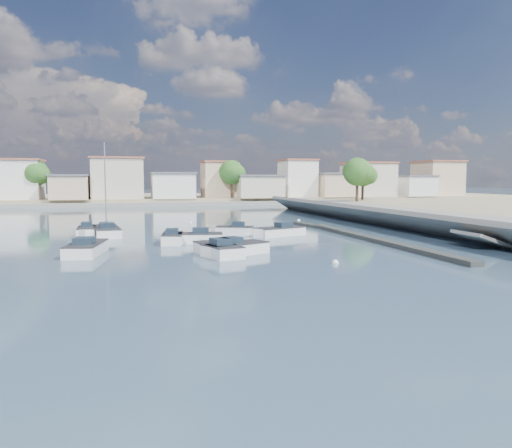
{
  "coord_description": "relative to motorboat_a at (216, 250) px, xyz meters",
  "views": [
    {
      "loc": [
        -13.65,
        -28.5,
        5.36
      ],
      "look_at": [
        -2.51,
        13.82,
        1.4
      ],
      "focal_mm": 35.0,
      "sensor_mm": 36.0,
      "label": 1
    }
  ],
  "objects": [
    {
      "name": "motorboat_e",
      "position": [
        -8.86,
        2.98,
        -0.0
      ],
      "size": [
        2.96,
        5.99,
        1.48
      ],
      "color": "white",
      "rests_on": "ground"
    },
    {
      "name": "motorboat_c",
      "position": [
        -0.76,
        7.21,
        0.0
      ],
      "size": [
        5.16,
        2.46,
        1.48
      ],
      "color": "white",
      "rests_on": "ground"
    },
    {
      "name": "far_town",
      "position": [
        18.2,
        71.03,
        4.56
      ],
      "size": [
        113.01,
        12.8,
        8.35
      ],
      "color": "beige",
      "rests_on": "far_shore_land"
    },
    {
      "name": "breakwater",
      "position": [
        14.39,
        6.8,
        -0.21
      ],
      "size": [
        2.0,
        31.02,
        0.35
      ],
      "color": "black",
      "rests_on": "ground"
    },
    {
      "name": "motorboat_f",
      "position": [
        3.8,
        12.25,
        -0.0
      ],
      "size": [
        4.0,
        2.7,
        1.48
      ],
      "color": "white",
      "rests_on": "ground"
    },
    {
      "name": "sailboat",
      "position": [
        -7.96,
        15.08,
        0.03
      ],
      "size": [
        2.94,
        7.27,
        9.0
      ],
      "color": "white",
      "rests_on": "ground"
    },
    {
      "name": "mooring_buoys",
      "position": [
        10.54,
        10.29,
        -0.33
      ],
      "size": [
        19.16,
        33.86,
        0.41
      ],
      "color": "white",
      "rests_on": "ground"
    },
    {
      "name": "seawall_walkway",
      "position": [
        25.98,
        7.11,
        0.52
      ],
      "size": [
        5.0,
        90.0,
        1.8
      ],
      "primitive_type": "cube",
      "color": "slate",
      "rests_on": "ground"
    },
    {
      "name": "motorboat_b",
      "position": [
        -2.37,
        7.59,
        -0.0
      ],
      "size": [
        2.2,
        4.55,
        1.48
      ],
      "color": "white",
      "rests_on": "ground"
    },
    {
      "name": "shore_trees",
      "position": [
        15.83,
        62.23,
        5.84
      ],
      "size": [
        74.56,
        38.32,
        7.92
      ],
      "color": "#38281E",
      "rests_on": "ground"
    },
    {
      "name": "ground",
      "position": [
        7.48,
        34.11,
        -0.38
      ],
      "size": [
        400.0,
        400.0,
        0.0
      ],
      "primitive_type": "plane",
      "color": "#2D435B",
      "rests_on": "ground"
    },
    {
      "name": "motorboat_d",
      "position": [
        7.62,
        10.11,
        -0.0
      ],
      "size": [
        5.43,
        3.5,
        1.48
      ],
      "color": "white",
      "rests_on": "ground"
    },
    {
      "name": "motorboat_g",
      "position": [
        -9.75,
        14.74,
        0.0
      ],
      "size": [
        1.71,
        4.72,
        1.48
      ],
      "color": "white",
      "rests_on": "ground"
    },
    {
      "name": "far_shore_quay",
      "position": [
        7.48,
        65.11,
        0.02
      ],
      "size": [
        160.0,
        2.5,
        0.8
      ],
      "primitive_type": "cube",
      "color": "slate",
      "rests_on": "ground"
    },
    {
      "name": "motorboat_h",
      "position": [
        1.62,
        0.06,
        -0.0
      ],
      "size": [
        5.3,
        3.88,
        1.48
      ],
      "color": "white",
      "rests_on": "ground"
    },
    {
      "name": "far_shore_land",
      "position": [
        7.48,
        86.11,
        0.32
      ],
      "size": [
        160.0,
        40.0,
        1.4
      ],
      "primitive_type": "cube",
      "color": "gray",
      "rests_on": "ground"
    },
    {
      "name": "motorboat_a",
      "position": [
        0.0,
        0.0,
        0.0
      ],
      "size": [
        3.01,
        5.53,
        1.48
      ],
      "color": "white",
      "rests_on": "ground"
    }
  ]
}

